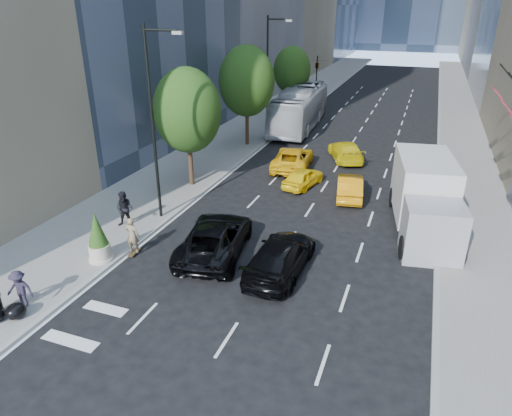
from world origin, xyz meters
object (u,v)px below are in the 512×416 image
at_px(city_bus, 300,108).
at_px(box_truck, 425,197).
at_px(skateboarder, 133,238).
at_px(planter_shrub, 98,238).
at_px(black_sedan_mercedes, 280,256).
at_px(black_sedan_lincoln, 215,238).

relative_size(city_bus, box_truck, 1.67).
bearing_deg(city_bus, skateboarder, -95.15).
distance_m(city_bus, planter_shrub, 27.89).
bearing_deg(black_sedan_mercedes, black_sedan_lincoln, -8.06).
xyz_separation_m(skateboarder, black_sedan_lincoln, (3.60, 1.48, -0.07)).
height_order(skateboarder, city_bus, city_bus).
bearing_deg(box_truck, black_sedan_mercedes, -140.47).
bearing_deg(city_bus, planter_shrub, -97.14).
height_order(black_sedan_mercedes, planter_shrub, planter_shrub).
bearing_deg(skateboarder, city_bus, -97.39).
relative_size(black_sedan_lincoln, planter_shrub, 2.50).
xyz_separation_m(city_bus, box_truck, (11.94, -19.13, -0.00)).
bearing_deg(skateboarder, planter_shrub, 43.96).
bearing_deg(planter_shrub, box_truck, 32.33).
relative_size(black_sedan_mercedes, city_bus, 0.40).
xyz_separation_m(skateboarder, black_sedan_mercedes, (7.01, 0.94, -0.12)).
relative_size(skateboarder, planter_shrub, 0.75).
bearing_deg(black_sedan_mercedes, skateboarder, 8.56).
xyz_separation_m(skateboarder, box_truck, (12.74, 7.52, 0.97)).
distance_m(skateboarder, box_truck, 14.83).
height_order(city_bus, planter_shrub, city_bus).
bearing_deg(city_bus, black_sedan_mercedes, -79.86).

